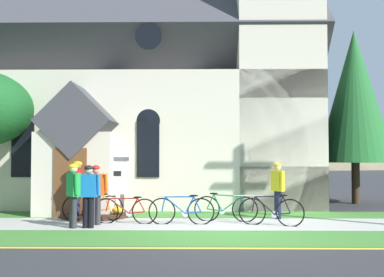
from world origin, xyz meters
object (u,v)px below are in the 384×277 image
bicycle_silver (226,208)px  bicycle_yellow (93,208)px  cyclist_in_orange_jersey (77,185)px  roadside_conifer (355,96)px  church_sign (99,178)px  bicycle_blue (182,210)px  cyclist_in_yellow_jersey (88,192)px  bicycle_orange (271,211)px  cyclist_in_green_jersey (96,190)px  bicycle_black (126,210)px  cyclist_in_red_jersey (73,190)px  cyclist_in_blue_jersey (278,186)px

bicycle_silver → bicycle_yellow: bearing=179.8°
cyclist_in_orange_jersey → roadside_conifer: bearing=25.6°
church_sign → bicycle_blue: bearing=-36.7°
bicycle_yellow → cyclist_in_yellow_jersey: size_ratio=1.07×
bicycle_orange → bicycle_silver: size_ratio=0.94×
bicycle_silver → cyclist_in_green_jersey: cyclist_in_green_jersey is taller
bicycle_black → cyclist_in_red_jersey: size_ratio=1.08×
cyclist_in_blue_jersey → cyclist_in_green_jersey: size_ratio=1.03×
church_sign → cyclist_in_red_jersey: bearing=-91.8°
bicycle_orange → cyclist_in_orange_jersey: bearing=167.7°
cyclist_in_orange_jersey → roadside_conifer: size_ratio=0.25×
church_sign → roadside_conifer: (9.30, 3.69, 3.04)m
bicycle_orange → bicycle_black: bicycle_orange is taller
bicycle_blue → cyclist_in_orange_jersey: bearing=161.8°
cyclist_in_blue_jersey → cyclist_in_green_jersey: cyclist_in_blue_jersey is taller
bicycle_orange → cyclist_in_green_jersey: size_ratio=1.05×
cyclist_in_blue_jersey → cyclist_in_yellow_jersey: bearing=-160.1°
cyclist_in_yellow_jersey → cyclist_in_red_jersey: size_ratio=0.98×
cyclist_in_yellow_jersey → cyclist_in_red_jersey: 0.39m
church_sign → bicycle_yellow: church_sign is taller
bicycle_yellow → bicycle_black: bearing=-25.9°
cyclist_in_yellow_jersey → bicycle_blue: bearing=16.3°
bicycle_silver → cyclist_in_red_jersey: 4.24m
cyclist_in_green_jersey → roadside_conifer: (8.93, 5.83, 3.29)m
church_sign → cyclist_in_blue_jersey: (5.49, -0.82, -0.21)m
bicycle_orange → cyclist_in_blue_jersey: bearing=73.5°
cyclist_in_green_jersey → bicycle_blue: bearing=3.5°
bicycle_blue → cyclist_in_blue_jersey: bearing=22.8°
church_sign → cyclist_in_orange_jersey: 1.08m
bicycle_black → cyclist_in_yellow_jersey: (-0.83, -0.82, 0.57)m
bicycle_silver → cyclist_in_orange_jersey: size_ratio=1.06×
cyclist_in_green_jersey → cyclist_in_red_jersey: size_ratio=0.97×
bicycle_orange → cyclist_in_green_jersey: 4.75m
bicycle_yellow → cyclist_in_green_jersey: bearing=-72.2°
bicycle_blue → bicycle_black: (-1.54, 0.12, -0.02)m
bicycle_blue → roadside_conifer: bearing=40.7°
bicycle_yellow → cyclist_in_yellow_jersey: 1.43m
bicycle_yellow → roadside_conifer: roadside_conifer is taller
bicycle_orange → cyclist_in_green_jersey: cyclist_in_green_jersey is taller
bicycle_silver → cyclist_in_yellow_jersey: (-3.61, -1.29, 0.56)m
church_sign → cyclist_in_red_jersey: size_ratio=1.13×
cyclist_in_red_jersey → bicycle_orange: bearing=5.7°
bicycle_yellow → bicycle_orange: bicycle_orange is taller
bicycle_black → cyclist_in_green_jersey: (-0.77, -0.26, 0.57)m
cyclist_in_blue_jersey → cyclist_in_red_jersey: cyclist_in_blue_jersey is taller
bicycle_silver → cyclist_in_orange_jersey: cyclist_in_orange_jersey is taller
bicycle_yellow → cyclist_in_blue_jersey: 5.42m
bicycle_silver → cyclist_in_red_jersey: (-4.00, -1.30, 0.59)m
bicycle_yellow → cyclist_in_blue_jersey: cyclist_in_blue_jersey is taller
bicycle_yellow → church_sign: bearing=95.4°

